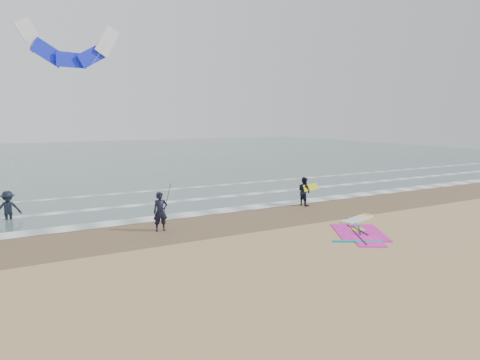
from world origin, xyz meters
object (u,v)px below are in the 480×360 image
person_standing (160,212)px  person_wading (8,202)px  windsurf_rig (360,229)px  person_walking (304,191)px  surf_kite (70,49)px

person_standing → person_wading: size_ratio=0.98×
windsurf_rig → person_walking: (1.11, 5.69, 0.82)m
person_walking → person_wading: size_ratio=0.92×
person_walking → person_wading: (-15.35, 4.29, 0.08)m
person_walking → surf_kite: 16.42m
windsurf_rig → person_wading: person_wading is taller
windsurf_rig → person_walking: bearing=78.9°
person_walking → person_wading: person_wading is taller
person_standing → person_walking: size_ratio=1.07×
person_walking → person_standing: bearing=91.7°
windsurf_rig → person_wading: (-14.24, 9.99, 0.89)m
windsurf_rig → person_wading: bearing=145.0°
windsurf_rig → surf_kite: surf_kite is taller
person_standing → windsurf_rig: bearing=-21.2°
person_wading → surf_kite: (3.95, 4.03, 8.31)m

